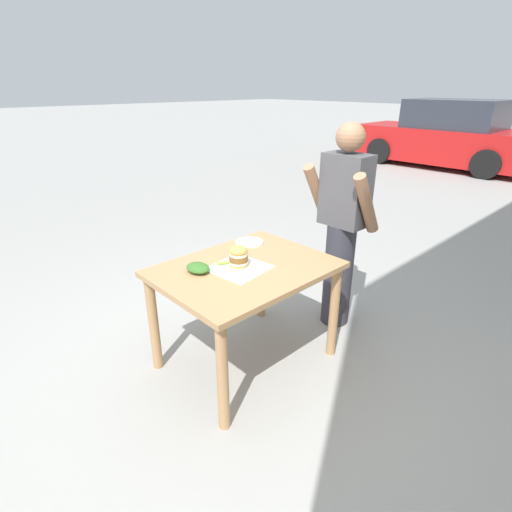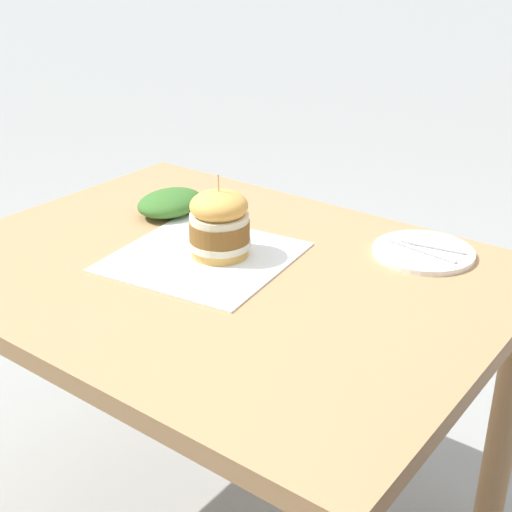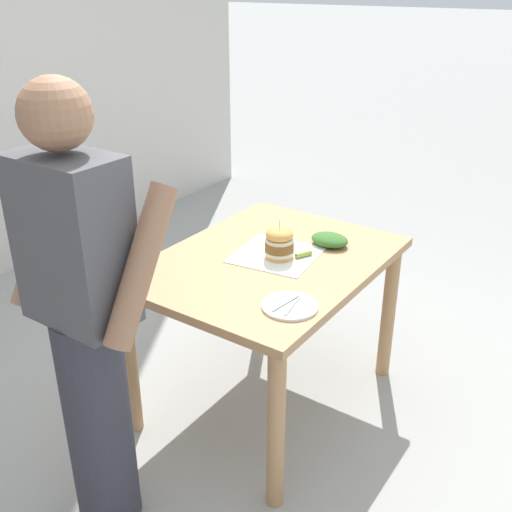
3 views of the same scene
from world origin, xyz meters
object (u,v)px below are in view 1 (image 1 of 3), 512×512
object	(u,v)px
patio_table	(246,282)
pickle_spear	(223,263)
sandwich	(239,256)
side_salad	(198,268)
parked_car_near_curb	(447,137)
diner_across_table	(342,226)
side_plate_with_forks	(250,242)

from	to	relation	value
patio_table	pickle_spear	xyz separation A→B (m)	(-0.13, -0.10, 0.14)
sandwich	pickle_spear	xyz separation A→B (m)	(-0.09, -0.07, -0.06)
side_salad	sandwich	bearing A→B (deg)	65.28
parked_car_near_curb	side_salad	bearing A→B (deg)	-76.38
side_salad	diner_across_table	xyz separation A→B (m)	(0.28, 1.22, 0.07)
patio_table	sandwich	size ratio (longest dim) A/B	6.53
side_salad	diner_across_table	size ratio (longest dim) A/B	0.11
patio_table	sandwich	xyz separation A→B (m)	(-0.04, -0.03, 0.20)
sandwich	side_plate_with_forks	distance (m)	0.45
patio_table	parked_car_near_curb	distance (m)	9.17
patio_table	diner_across_table	size ratio (longest dim) A/B	0.70
side_plate_with_forks	pickle_spear	bearing A→B (deg)	-66.10
patio_table	diner_across_table	xyz separation A→B (m)	(0.12, 0.94, 0.22)
diner_across_table	parked_car_near_curb	world-z (taller)	diner_across_table
sandwich	pickle_spear	distance (m)	0.13
pickle_spear	parked_car_near_curb	world-z (taller)	parked_car_near_curb
parked_car_near_curb	side_plate_with_forks	bearing A→B (deg)	-76.42
sandwich	side_plate_with_forks	size ratio (longest dim) A/B	0.83
side_plate_with_forks	diner_across_table	bearing A→B (deg)	54.90
pickle_spear	side_plate_with_forks	distance (m)	0.46
patio_table	parked_car_near_curb	bearing A→B (deg)	105.00
parked_car_near_curb	pickle_spear	bearing A→B (deg)	-75.91
sandwich	pickle_spear	world-z (taller)	sandwich
patio_table	sandwich	world-z (taller)	sandwich
pickle_spear	side_plate_with_forks	world-z (taller)	pickle_spear
side_plate_with_forks	side_salad	world-z (taller)	side_salad
side_plate_with_forks	side_salad	size ratio (longest dim) A/B	1.22
patio_table	side_salad	distance (m)	0.36
sandwich	side_plate_with_forks	bearing A→B (deg)	127.94
patio_table	sandwich	bearing A→B (deg)	-145.01
patio_table	parked_car_near_curb	world-z (taller)	parked_car_near_curb
patio_table	diner_across_table	distance (m)	0.97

